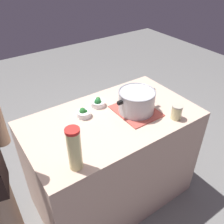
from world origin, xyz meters
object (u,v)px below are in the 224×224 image
(cooking_pot, at_px, (137,101))
(broccoli_bowl_front, at_px, (84,113))
(lemonade_pitcher, at_px, (74,149))
(broccoli_bowl_center, at_px, (98,103))
(mason_jar, at_px, (177,112))

(cooking_pot, bearing_deg, broccoli_bowl_front, -25.15)
(lemonade_pitcher, bearing_deg, broccoli_bowl_center, -133.38)
(cooking_pot, distance_m, lemonade_pitcher, 0.70)
(lemonade_pitcher, height_order, broccoli_bowl_front, lemonade_pitcher)
(cooking_pot, xyz_separation_m, lemonade_pitcher, (0.65, 0.25, 0.05))
(cooking_pot, relative_size, broccoli_bowl_front, 3.35)
(broccoli_bowl_front, height_order, broccoli_bowl_center, same)
(mason_jar, distance_m, broccoli_bowl_center, 0.61)
(cooking_pot, xyz_separation_m, broccoli_bowl_center, (0.20, -0.23, -0.07))
(lemonade_pitcher, distance_m, mason_jar, 0.84)
(mason_jar, bearing_deg, cooking_pot, -51.60)
(broccoli_bowl_front, relative_size, broccoli_bowl_center, 0.91)
(cooking_pot, xyz_separation_m, broccoli_bowl_front, (0.37, -0.17, -0.07))
(lemonade_pitcher, xyz_separation_m, broccoli_bowl_front, (-0.28, -0.42, -0.11))
(lemonade_pitcher, relative_size, broccoli_bowl_center, 2.46)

